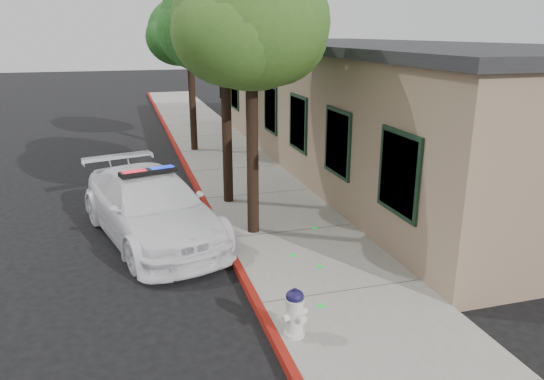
{
  "coord_description": "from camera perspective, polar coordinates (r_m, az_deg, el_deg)",
  "views": [
    {
      "loc": [
        -1.89,
        -7.52,
        4.59
      ],
      "look_at": [
        1.08,
        2.66,
        1.3
      ],
      "focal_mm": 33.76,
      "sensor_mm": 36.0,
      "label": 1
    }
  ],
  "objects": [
    {
      "name": "street_tree_mid",
      "position": [
        13.41,
        -5.3,
        17.61
      ],
      "size": [
        3.41,
        3.16,
        6.02
      ],
      "rotation": [
        0.0,
        0.0,
        -0.25
      ],
      "color": "black",
      "rests_on": "sidewalk"
    },
    {
      "name": "street_tree_near",
      "position": [
        11.09,
        -2.28,
        17.49
      ],
      "size": [
        3.43,
        3.29,
        6.02
      ],
      "rotation": [
        0.0,
        0.0,
        0.01
      ],
      "color": "black",
      "rests_on": "sidewalk"
    },
    {
      "name": "red_curb",
      "position": [
        11.61,
        -5.34,
        -5.69
      ],
      "size": [
        0.14,
        60.0,
        0.16
      ],
      "primitive_type": "cube",
      "color": "maroon",
      "rests_on": "ground"
    },
    {
      "name": "street_tree_far",
      "position": [
        19.92,
        -9.12,
        16.67
      ],
      "size": [
        3.31,
        3.03,
        5.74
      ],
      "rotation": [
        0.0,
        0.0,
        -0.37
      ],
      "color": "black",
      "rests_on": "sidewalk"
    },
    {
      "name": "sidewalk",
      "position": [
        11.96,
        1.94,
        -4.93
      ],
      "size": [
        3.2,
        60.0,
        0.15
      ],
      "primitive_type": "cube",
      "color": "gray",
      "rests_on": "ground"
    },
    {
      "name": "clapboard_building",
      "position": [
        18.78,
        11.24,
        9.38
      ],
      "size": [
        7.3,
        20.89,
        4.24
      ],
      "color": "#826D55",
      "rests_on": "ground"
    },
    {
      "name": "police_car",
      "position": [
        12.0,
        -13.35,
        -1.79
      ],
      "size": [
        3.5,
        5.69,
        1.66
      ],
      "rotation": [
        0.0,
        0.0,
        0.27
      ],
      "color": "white",
      "rests_on": "ground"
    },
    {
      "name": "ground",
      "position": [
        9.01,
        -1.92,
        -13.4
      ],
      "size": [
        120.0,
        120.0,
        0.0
      ],
      "primitive_type": "plane",
      "color": "black",
      "rests_on": "ground"
    },
    {
      "name": "fire_hydrant",
      "position": [
        7.93,
        2.56,
        -13.46
      ],
      "size": [
        0.45,
        0.39,
        0.78
      ],
      "rotation": [
        0.0,
        0.0,
        0.34
      ],
      "color": "silver",
      "rests_on": "sidewalk"
    }
  ]
}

